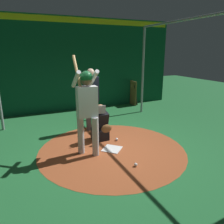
% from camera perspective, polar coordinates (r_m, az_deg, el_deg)
% --- Properties ---
extents(ground_plane, '(25.01, 25.01, 0.00)m').
position_cam_1_polar(ground_plane, '(5.38, 0.00, -9.79)').
color(ground_plane, '#216633').
extents(dirt_circle, '(3.53, 3.53, 0.01)m').
position_cam_1_polar(dirt_circle, '(5.37, 0.00, -9.76)').
color(dirt_circle, '#9E4C28').
rests_on(dirt_circle, ground).
extents(home_plate, '(0.59, 0.59, 0.01)m').
position_cam_1_polar(home_plate, '(5.37, 0.00, -9.67)').
color(home_plate, white).
rests_on(home_plate, dirt_circle).
extents(batter, '(0.68, 0.49, 2.24)m').
position_cam_1_polar(batter, '(4.78, -6.66, 1.95)').
color(batter, '#BCBCC0').
rests_on(batter, ground).
extents(catcher, '(0.58, 0.40, 0.99)m').
position_cam_1_polar(catcher, '(5.78, -3.04, -3.71)').
color(catcher, black).
rests_on(catcher, ground).
extents(umpire, '(0.23, 0.49, 1.84)m').
position_cam_1_polar(umpire, '(6.38, -5.50, 4.19)').
color(umpire, '#4C4C51').
rests_on(umpire, ground).
extents(back_wall, '(0.23, 9.01, 3.57)m').
position_cam_1_polar(back_wall, '(8.78, -11.41, 12.09)').
color(back_wall, '#0F472D').
rests_on(back_wall, ground).
extents(cage_frame, '(5.31, 5.00, 3.18)m').
position_cam_1_polar(cage_frame, '(4.85, 0.00, 14.15)').
color(cage_frame, gray).
rests_on(cage_frame, ground).
extents(bat_rack, '(0.70, 0.21, 1.05)m').
position_cam_1_polar(bat_rack, '(9.73, 5.42, 4.93)').
color(bat_rack, olive).
rests_on(bat_rack, ground).
extents(baseball_0, '(0.07, 0.07, 0.07)m').
position_cam_1_polar(baseball_0, '(4.66, 6.26, -13.61)').
color(baseball_0, white).
rests_on(baseball_0, dirt_circle).
extents(baseball_1, '(0.07, 0.07, 0.07)m').
position_cam_1_polar(baseball_1, '(5.83, 1.23, -7.19)').
color(baseball_1, white).
rests_on(baseball_1, dirt_circle).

